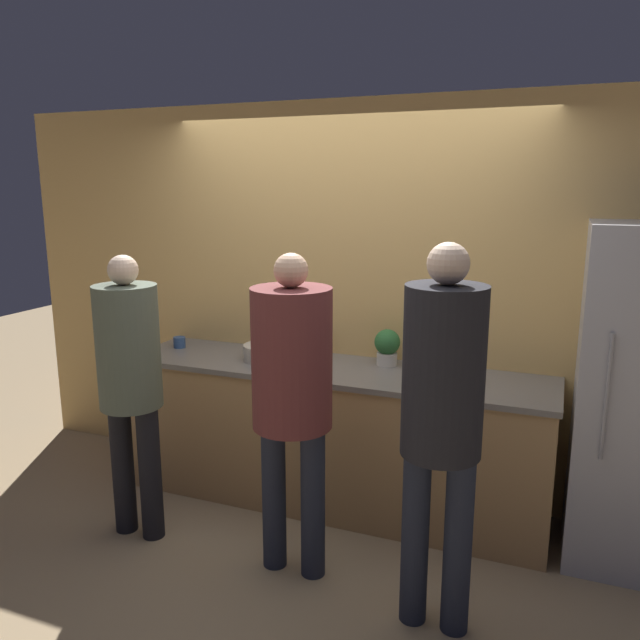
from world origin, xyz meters
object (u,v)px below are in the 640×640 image
(person_left, at_px, (130,372))
(cup_blue, at_px, (179,342))
(potted_plant, at_px, (387,346))
(fruit_bowl, at_px, (265,352))
(person_right, at_px, (442,406))
(utensil_crock, at_px, (315,348))
(person_center, at_px, (292,382))
(bottle_dark, at_px, (441,369))

(person_left, relative_size, cup_blue, 19.92)
(potted_plant, bearing_deg, fruit_bowl, -167.19)
(person_right, distance_m, utensil_crock, 1.55)
(cup_blue, bearing_deg, fruit_bowl, -4.96)
(person_right, relative_size, cup_blue, 21.61)
(person_center, bearing_deg, utensil_crock, 105.33)
(person_center, relative_size, cup_blue, 20.52)
(person_center, xyz_separation_m, potted_plant, (0.24, 0.96, -0.02))
(person_left, bearing_deg, utensil_crock, 52.48)
(bottle_dark, distance_m, potted_plant, 0.49)
(utensil_crock, bearing_deg, bottle_dark, -18.26)
(fruit_bowl, bearing_deg, bottle_dark, -5.41)
(person_center, height_order, cup_blue, person_center)
(person_center, distance_m, cup_blue, 1.52)
(person_left, xyz_separation_m, bottle_dark, (1.65, 0.68, 0.02))
(fruit_bowl, xyz_separation_m, bottle_dark, (1.18, -0.11, 0.05))
(person_left, height_order, person_right, person_right)
(bottle_dark, bearing_deg, potted_plant, 143.96)
(cup_blue, bearing_deg, person_right, -25.89)
(person_left, xyz_separation_m, person_center, (1.01, 0.01, 0.06))
(utensil_crock, distance_m, bottle_dark, 0.95)
(person_right, distance_m, potted_plant, 1.25)
(person_center, distance_m, potted_plant, 0.99)
(fruit_bowl, relative_size, bottle_dark, 1.11)
(person_center, height_order, potted_plant, person_center)
(person_left, xyz_separation_m, fruit_bowl, (0.47, 0.79, -0.03))
(person_right, bearing_deg, bottle_dark, 101.08)
(person_center, relative_size, potted_plant, 7.41)
(person_center, relative_size, utensil_crock, 5.93)
(person_right, distance_m, bottle_dark, 0.84)
(person_right, distance_m, cup_blue, 2.29)
(person_left, xyz_separation_m, utensil_crock, (0.75, 0.98, -0.02))
(utensil_crock, bearing_deg, person_left, -127.52)
(fruit_bowl, bearing_deg, person_left, -120.55)
(fruit_bowl, bearing_deg, person_right, -34.81)
(utensil_crock, bearing_deg, person_center, -74.67)
(potted_plant, bearing_deg, person_center, -103.92)
(fruit_bowl, bearing_deg, cup_blue, 175.04)
(bottle_dark, bearing_deg, fruit_bowl, 174.59)
(person_right, bearing_deg, fruit_bowl, 145.19)
(person_center, xyz_separation_m, person_right, (0.80, -0.16, 0.03))
(person_left, height_order, utensil_crock, person_left)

